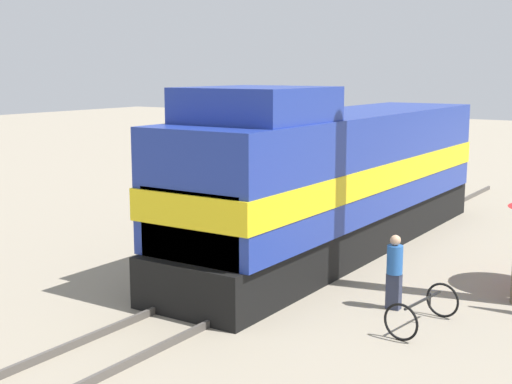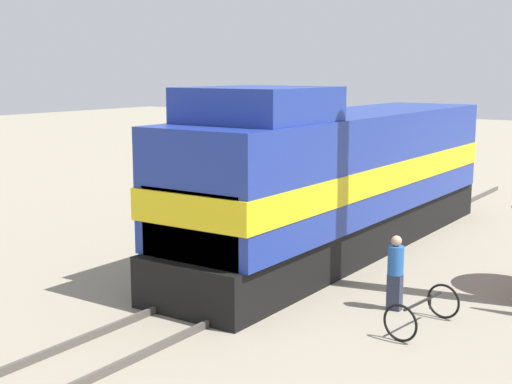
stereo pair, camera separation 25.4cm
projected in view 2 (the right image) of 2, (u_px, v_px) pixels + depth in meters
ground_plane at (279, 277)px, 17.69m from camera, size 120.00×120.00×0.00m
rail_near at (255, 270)px, 18.08m from camera, size 0.08×32.47×0.15m
rail_far at (304, 279)px, 17.28m from camera, size 0.08×32.47×0.15m
locomotive at (338, 179)px, 19.82m from camera, size 3.05×14.36×4.70m
person_bystander at (395, 270)px, 15.14m from camera, size 0.34×0.34×1.63m
bicycle at (423, 311)px, 14.07m from camera, size 0.96×1.85×0.73m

